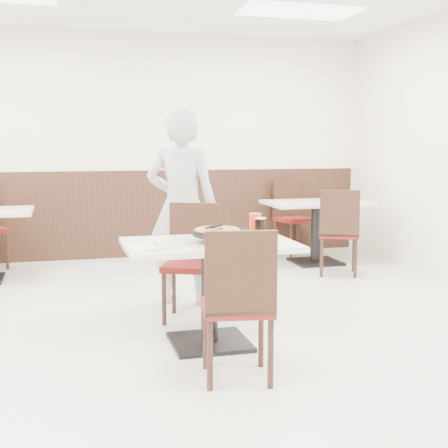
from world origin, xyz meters
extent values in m
plane|color=beige|center=(0.00, 0.00, 0.00)|extent=(7.00, 7.00, 0.00)
cube|color=white|center=(0.00, 3.50, 1.40)|extent=(6.00, 0.04, 2.80)
cube|color=black|center=(0.00, 3.48, 0.55)|extent=(5.90, 0.03, 1.10)
cube|color=white|center=(1.50, 1.80, 2.78)|extent=(1.20, 0.60, 0.02)
cylinder|color=black|center=(0.14, -0.13, 0.77)|extent=(0.11, 0.11, 0.04)
cylinder|color=black|center=(0.16, -0.17, 0.79)|extent=(0.35, 0.35, 0.01)
cylinder|color=tan|center=(0.14, -0.15, 0.81)|extent=(0.31, 0.31, 0.02)
cube|color=silver|center=(0.15, -0.19, 0.84)|extent=(0.09, 0.11, 0.00)
cube|color=white|center=(-0.39, -0.29, 0.75)|extent=(0.19, 0.19, 0.00)
cylinder|color=white|center=(-0.33, -0.32, 0.76)|extent=(0.17, 0.17, 0.01)
cube|color=silver|center=(-0.31, -0.29, 0.77)|extent=(0.05, 0.14, 0.00)
cylinder|color=black|center=(0.52, 0.04, 0.81)|extent=(0.08, 0.08, 0.13)
cylinder|color=red|center=(0.52, 0.15, 0.83)|extent=(0.10, 0.10, 0.16)
imported|color=#B9BABD|center=(0.12, 1.05, 0.88)|extent=(0.75, 0.64, 1.75)
camera|label=1|loc=(-0.93, -4.39, 1.45)|focal=50.00mm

